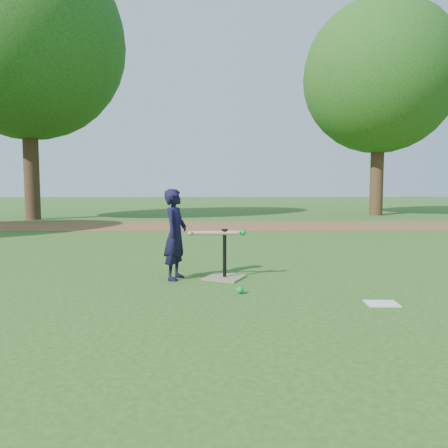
{
  "coord_description": "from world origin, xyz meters",
  "views": [
    {
      "loc": [
        0.14,
        -4.94,
        1.14
      ],
      "look_at": [
        0.27,
        0.68,
        0.65
      ],
      "focal_mm": 35.0,
      "sensor_mm": 36.0,
      "label": 1
    }
  ],
  "objects": [
    {
      "name": "dirt_strip",
      "position": [
        0.0,
        7.5,
        0.01
      ],
      "size": [
        24.0,
        3.0,
        0.01
      ],
      "primitive_type": "cube",
      "color": "brown",
      "rests_on": "ground"
    },
    {
      "name": "child",
      "position": [
        -0.33,
        0.35,
        0.55
      ],
      "size": [
        0.36,
        0.46,
        1.11
      ],
      "primitive_type": "imported",
      "rotation": [
        0.0,
        0.0,
        1.31
      ],
      "color": "black",
      "rests_on": "ground"
    },
    {
      "name": "swing_action",
      "position": [
        0.19,
        0.36,
        0.57
      ],
      "size": [
        0.72,
        0.15,
        0.08
      ],
      "color": "tan",
      "rests_on": "ground"
    },
    {
      "name": "tree_left",
      "position": [
        -6.0,
        10.0,
        5.87
      ],
      "size": [
        6.4,
        6.4,
        9.08
      ],
      "color": "#382316",
      "rests_on": "ground"
    },
    {
      "name": "tree_right",
      "position": [
        6.5,
        12.0,
        5.29
      ],
      "size": [
        5.8,
        5.8,
        8.21
      ],
      "color": "#382316",
      "rests_on": "ground"
    },
    {
      "name": "ground",
      "position": [
        0.0,
        0.0,
        0.0
      ],
      "size": [
        80.0,
        80.0,
        0.0
      ],
      "primitive_type": "plane",
      "color": "#285116",
      "rests_on": "ground"
    },
    {
      "name": "clipboard",
      "position": [
        1.77,
        -0.84,
        0.01
      ],
      "size": [
        0.31,
        0.24,
        0.01
      ],
      "primitive_type": "cube",
      "rotation": [
        0.0,
        0.0,
        -0.05
      ],
      "color": "silver",
      "rests_on": "ground"
    },
    {
      "name": "wiffle_ball_ground",
      "position": [
        0.42,
        -0.4,
        0.04
      ],
      "size": [
        0.08,
        0.08,
        0.08
      ],
      "primitive_type": "sphere",
      "color": "#0D973D",
      "rests_on": "ground"
    },
    {
      "name": "batting_tee",
      "position": [
        0.27,
        0.38,
        0.11
      ],
      "size": [
        0.57,
        0.57,
        0.61
      ],
      "color": "#887456",
      "rests_on": "ground"
    }
  ]
}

